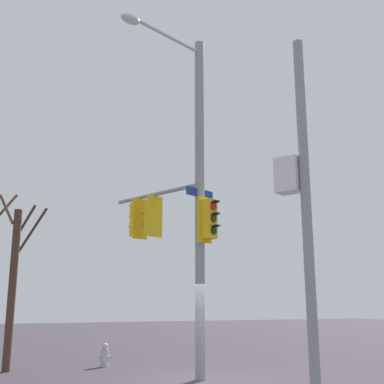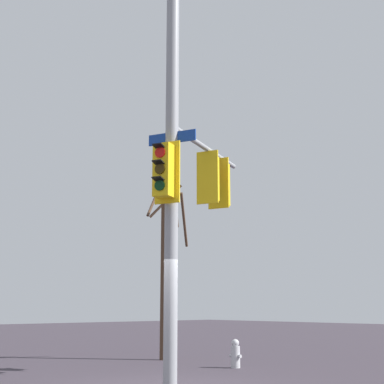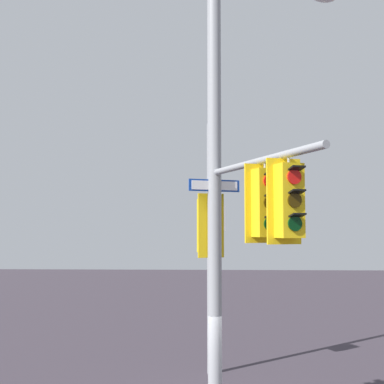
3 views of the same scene
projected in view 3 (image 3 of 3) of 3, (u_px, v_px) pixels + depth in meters
The scene contains 2 objects.
main_signal_pole_assembly at pixel (232, 186), 9.58m from camera, with size 3.35×4.80×9.83m.
secondary_pole_assembly at pixel (212, 238), 14.75m from camera, with size 0.57×0.70×7.33m.
Camera 3 is at (0.04, 10.31, 4.24)m, focal length 47.10 mm.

